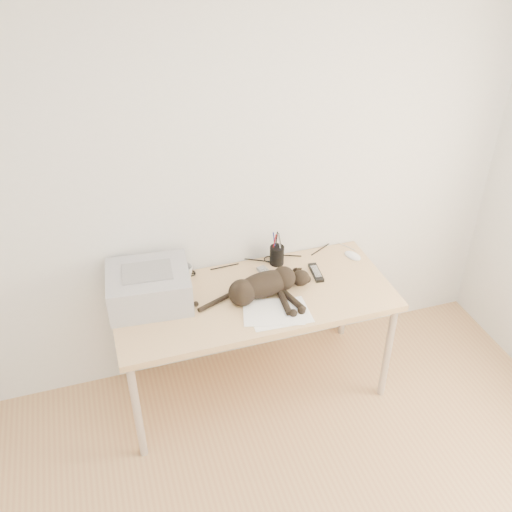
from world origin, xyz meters
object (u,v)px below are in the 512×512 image
object	(u,v)px
printer	(149,287)
mouse	(353,254)
desk	(249,304)
mug	(185,272)
cat	(262,287)
pen_cup	(277,255)

from	to	relation	value
printer	mouse	distance (m)	1.29
desk	mug	world-z (taller)	mug
desk	printer	xyz separation A→B (m)	(-0.57, 0.04, 0.24)
printer	cat	distance (m)	0.63
cat	printer	bearing A→B (deg)	158.68
mug	cat	bearing A→B (deg)	-39.00
cat	pen_cup	world-z (taller)	pen_cup
cat	mouse	xyz separation A→B (m)	(0.67, 0.21, -0.05)
desk	cat	distance (m)	0.23
mouse	cat	bearing A→B (deg)	173.54
mug	mouse	bearing A→B (deg)	-5.02
mug	pen_cup	size ratio (longest dim) A/B	0.41
mug	mouse	size ratio (longest dim) A/B	0.76
desk	pen_cup	size ratio (longest dim) A/B	7.10
desk	printer	bearing A→B (deg)	176.37
printer	mouse	world-z (taller)	printer
mouse	mug	bearing A→B (deg)	150.97
printer	cat	size ratio (longest dim) A/B	0.69
desk	mug	size ratio (longest dim) A/B	17.32
mug	pen_cup	world-z (taller)	pen_cup
printer	mouse	size ratio (longest dim) A/B	3.95
pen_cup	mouse	size ratio (longest dim) A/B	1.87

